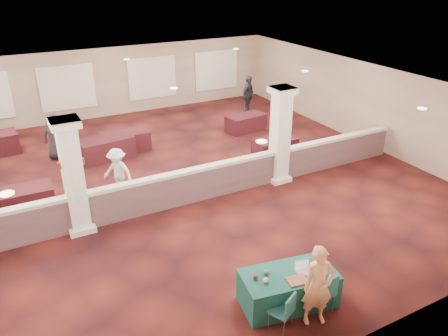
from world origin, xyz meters
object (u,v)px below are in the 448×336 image
woman (318,286)px  near_table (288,288)px  far_table_back_center (125,141)px  attendee_d (55,137)px  far_table_front_right (275,147)px  conf_chair_main (325,291)px  far_table_front_left (22,200)px  conf_chair_side (285,309)px  attendee_b (118,172)px  far_table_back_right (246,123)px  far_table_front_center (106,148)px  attendee_c (248,95)px

woman → near_table: bearing=121.0°
far_table_back_center → attendee_d: size_ratio=1.08×
near_table → far_table_front_right: size_ratio=1.22×
conf_chair_main → far_table_back_center: 10.59m
far_table_front_left → far_table_back_center: (4.01, 3.14, 0.01)m
far_table_front_left → woman: bearing=-57.2°
conf_chair_side → attendee_b: (-1.34, 7.07, 0.28)m
conf_chair_side → far_table_front_right: conf_chair_side is taller
conf_chair_side → far_table_back_center: 10.51m
far_table_back_center → far_table_back_right: 5.32m
woman → far_table_front_left: size_ratio=0.99×
far_table_front_center → attendee_d: (-1.63, 0.89, 0.46)m
woman → far_table_front_center: size_ratio=0.90×
far_table_back_right → attendee_d: 7.83m
attendee_c → conf_chair_side: bearing=-152.4°
conf_chair_main → conf_chair_side: 0.97m
far_table_front_left → attendee_b: size_ratio=1.15×
far_table_front_right → attendee_b: size_ratio=1.06×
conf_chair_side → woman: size_ratio=0.48×
near_table → far_table_back_right: bearing=74.0°
conf_chair_main → attendee_b: attendee_b is taller
far_table_front_center → attendee_c: (7.38, 2.09, 0.54)m
woman → far_table_front_center: (-1.67, 10.20, -0.49)m
conf_chair_side → far_table_front_right: size_ratio=0.51×
attendee_b → near_table: bearing=-24.9°
near_table → conf_chair_side: bearing=-121.1°
far_table_back_right → attendee_d: (-7.78, 0.69, 0.51)m
woman → far_table_back_right: bearing=83.0°
near_table → far_table_front_center: (-1.48, 9.50, 0.02)m
far_table_front_right → far_table_front_center: bearing=154.8°
conf_chair_side → attendee_c: attendee_c is taller
near_table → far_table_back_center: (-0.64, 9.94, -0.01)m
attendee_c → far_table_back_center: bearing=159.5°
near_table → attendee_c: size_ratio=1.06×
far_table_front_center → attendee_d: attendee_d is taller
near_table → attendee_d: size_ratio=1.17×
attendee_b → attendee_d: (-1.27, 3.89, 0.08)m
conf_chair_side → conf_chair_main: bearing=-28.0°
near_table → attendee_b: 6.77m
near_table → woman: 0.88m
far_table_front_left → far_table_back_right: size_ratio=1.05×
woman → far_table_front_right: 8.55m
conf_chair_main → woman: size_ratio=0.54×
attendee_c → woman: bearing=-149.6°
far_table_back_center → attendee_c: (6.54, 1.65, 0.56)m
far_table_front_left → far_table_back_center: far_table_back_center is taller
far_table_front_left → conf_chair_side: bearing=-60.6°
conf_chair_main → far_table_front_left: 9.00m
near_table → far_table_front_left: size_ratio=1.12×
near_table → attendee_d: (-3.11, 10.39, 0.47)m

